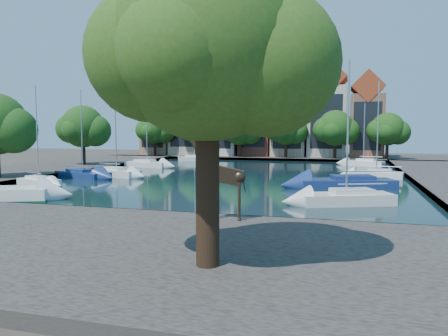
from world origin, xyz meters
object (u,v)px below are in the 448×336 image
object	(u,v)px
sailboat_left_a	(39,180)
sailboat_right_a	(346,196)
plane_tree	(210,52)
giraffe_statue	(220,174)

from	to	relation	value
sailboat_left_a	sailboat_right_a	xyz separation A→B (m)	(27.00, -2.90, 0.08)
plane_tree	sailboat_left_a	distance (m)	30.66
sailboat_left_a	sailboat_right_a	distance (m)	27.16
sailboat_left_a	sailboat_right_a	bearing A→B (deg)	-6.14
sailboat_right_a	giraffe_statue	bearing A→B (deg)	-124.42
plane_tree	giraffe_statue	world-z (taller)	plane_tree
giraffe_statue	sailboat_left_a	size ratio (longest dim) A/B	0.53
giraffe_statue	sailboat_left_a	xyz separation A→B (m)	(-20.77, 12.00, -2.28)
plane_tree	sailboat_right_a	distance (m)	18.49
sailboat_left_a	giraffe_statue	bearing A→B (deg)	-30.01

